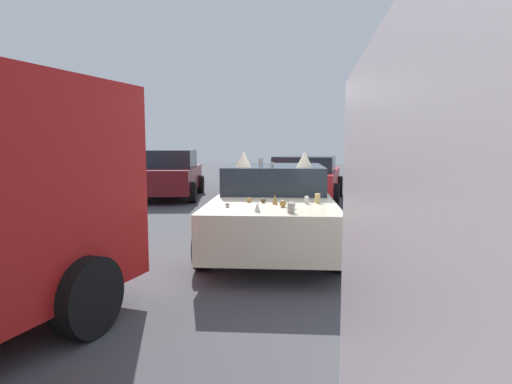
# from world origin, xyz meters

# --- Properties ---
(ground_plane) EXTENTS (60.00, 60.00, 0.00)m
(ground_plane) POSITION_xyz_m (0.00, 0.00, 0.00)
(ground_plane) COLOR #47474C
(art_car_decorated) EXTENTS (4.66, 2.41, 1.58)m
(art_car_decorated) POSITION_xyz_m (0.09, 0.01, 0.68)
(art_car_decorated) COLOR beige
(art_car_decorated) RESTS_ON ground
(parked_sedan_behind_left) EXTENTS (4.24, 2.21, 1.33)m
(parked_sedan_behind_left) POSITION_xyz_m (5.80, -0.13, 0.68)
(parked_sedan_behind_left) COLOR red
(parked_sedan_behind_left) RESTS_ON ground
(parked_sedan_far_right) EXTENTS (4.00, 2.26, 1.33)m
(parked_sedan_far_right) POSITION_xyz_m (9.03, 5.78, 0.68)
(parked_sedan_far_right) COLOR #5B1419
(parked_sedan_far_right) RESTS_ON ground
(parked_sedan_near_left) EXTENTS (4.24, 2.68, 1.50)m
(parked_sedan_near_left) POSITION_xyz_m (5.86, 4.22, 0.75)
(parked_sedan_near_left) COLOR #5B1419
(parked_sedan_near_left) RESTS_ON ground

